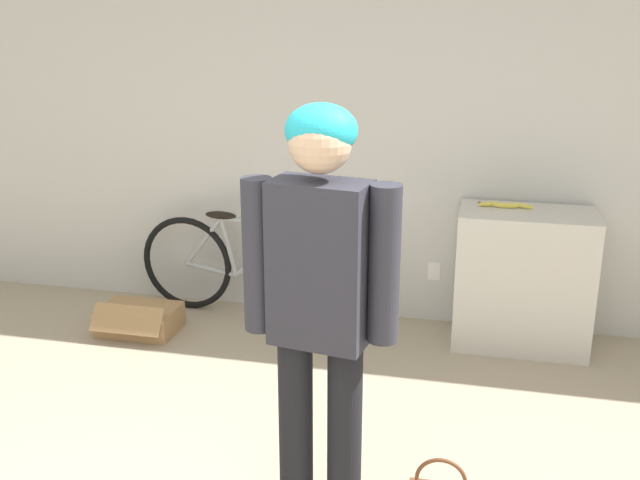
{
  "coord_description": "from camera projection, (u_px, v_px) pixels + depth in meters",
  "views": [
    {
      "loc": [
        0.84,
        -1.73,
        2.06
      ],
      "look_at": [
        0.27,
        0.78,
        1.23
      ],
      "focal_mm": 42.0,
      "sensor_mm": 36.0,
      "label": 1
    }
  ],
  "objects": [
    {
      "name": "person",
      "position": [
        320.0,
        289.0,
        2.76
      ],
      "size": [
        0.59,
        0.26,
        1.72
      ],
      "rotation": [
        0.0,
        0.0,
        -0.16
      ],
      "color": "black",
      "rests_on": "ground_plane"
    },
    {
      "name": "side_shelf",
      "position": [
        523.0,
        279.0,
        4.57
      ],
      "size": [
        0.81,
        0.46,
        0.86
      ],
      "color": "beige",
      "rests_on": "ground_plane"
    },
    {
      "name": "cardboard_box",
      "position": [
        139.0,
        319.0,
        4.85
      ],
      "size": [
        0.5,
        0.4,
        0.23
      ],
      "color": "#A87F51",
      "rests_on": "ground_plane"
    },
    {
      "name": "banana",
      "position": [
        505.0,
        205.0,
        4.52
      ],
      "size": [
        0.34,
        0.09,
        0.03
      ],
      "color": "#EAD64C",
      "rests_on": "side_shelf"
    },
    {
      "name": "wall_back",
      "position": [
        355.0,
        124.0,
        4.8
      ],
      "size": [
        8.0,
        0.07,
        2.6
      ],
      "color": "silver",
      "rests_on": "ground_plane"
    },
    {
      "name": "bicycle",
      "position": [
        252.0,
        267.0,
        5.01
      ],
      "size": [
        1.62,
        0.46,
        0.73
      ],
      "rotation": [
        0.0,
        0.0,
        -0.07
      ],
      "color": "black",
      "rests_on": "ground_plane"
    }
  ]
}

